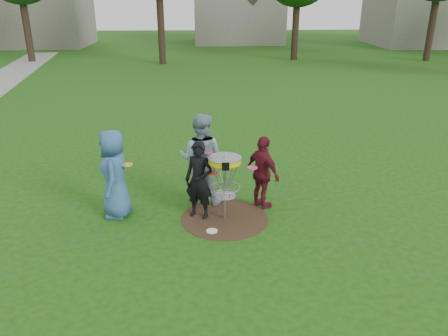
{
  "coord_description": "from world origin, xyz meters",
  "views": [
    {
      "loc": [
        -0.4,
        -7.94,
        4.3
      ],
      "look_at": [
        0.0,
        0.3,
        1.0
      ],
      "focal_mm": 35.0,
      "sensor_mm": 36.0,
      "label": 1
    }
  ],
  "objects_px": {
    "player_grey": "(201,159)",
    "player_maroon": "(263,173)",
    "player_black": "(199,180)",
    "disc_golf_basket": "(225,173)",
    "player_blue": "(115,174)"
  },
  "relations": [
    {
      "from": "player_grey",
      "to": "player_maroon",
      "type": "xyz_separation_m",
      "value": [
        1.3,
        -0.37,
        -0.21
      ]
    },
    {
      "from": "player_grey",
      "to": "disc_golf_basket",
      "type": "height_order",
      "value": "player_grey"
    },
    {
      "from": "player_blue",
      "to": "player_black",
      "type": "bearing_deg",
      "value": 81.51
    },
    {
      "from": "player_blue",
      "to": "player_black",
      "type": "distance_m",
      "value": 1.71
    },
    {
      "from": "player_blue",
      "to": "player_grey",
      "type": "bearing_deg",
      "value": 105.25
    },
    {
      "from": "player_blue",
      "to": "disc_golf_basket",
      "type": "xyz_separation_m",
      "value": [
        2.21,
        -0.28,
        0.1
      ]
    },
    {
      "from": "player_blue",
      "to": "player_grey",
      "type": "height_order",
      "value": "player_grey"
    },
    {
      "from": "player_grey",
      "to": "disc_golf_basket",
      "type": "relative_size",
      "value": 1.45
    },
    {
      "from": "player_black",
      "to": "disc_golf_basket",
      "type": "distance_m",
      "value": 0.57
    },
    {
      "from": "player_maroon",
      "to": "player_black",
      "type": "bearing_deg",
      "value": 71.08
    },
    {
      "from": "player_blue",
      "to": "disc_golf_basket",
      "type": "relative_size",
      "value": 1.34
    },
    {
      "from": "player_black",
      "to": "player_maroon",
      "type": "height_order",
      "value": "player_black"
    },
    {
      "from": "player_blue",
      "to": "disc_golf_basket",
      "type": "distance_m",
      "value": 2.23
    },
    {
      "from": "player_black",
      "to": "player_grey",
      "type": "height_order",
      "value": "player_grey"
    },
    {
      "from": "player_black",
      "to": "player_blue",
      "type": "bearing_deg",
      "value": -160.8
    }
  ]
}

